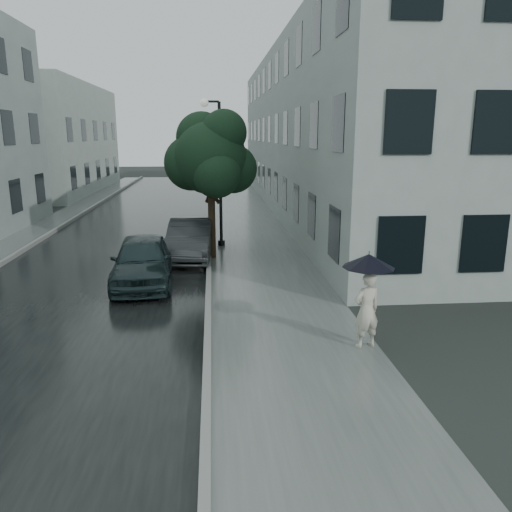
{
  "coord_description": "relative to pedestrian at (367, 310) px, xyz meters",
  "views": [
    {
      "loc": [
        -1.4,
        -10.44,
        4.33
      ],
      "look_at": [
        -0.33,
        1.87,
        1.3
      ],
      "focal_mm": 35.0,
      "sensor_mm": 36.0,
      "label": 1
    }
  ],
  "objects": [
    {
      "name": "street_tree",
      "position": [
        -3.15,
        8.24,
        2.74
      ],
      "size": [
        3.28,
        2.98,
        5.16
      ],
      "color": "#332619",
      "rests_on": "ground"
    },
    {
      "name": "car_near",
      "position": [
        -5.2,
        5.0,
        -0.09
      ],
      "size": [
        1.96,
        4.29,
        1.42
      ],
      "primitive_type": "imported",
      "rotation": [
        0.0,
        0.0,
        0.07
      ],
      "color": "black",
      "rests_on": "ground"
    },
    {
      "name": "pedestrian",
      "position": [
        0.0,
        0.0,
        0.0
      ],
      "size": [
        0.67,
        0.54,
        1.61
      ],
      "primitive_type": "imported",
      "rotation": [
        0.0,
        0.0,
        3.44
      ],
      "color": "beige",
      "rests_on": "sidewalk"
    },
    {
      "name": "kerb_near",
      "position": [
        -3.27,
        13.0,
        -0.74
      ],
      "size": [
        0.15,
        60.0,
        0.15
      ],
      "primitive_type": "cube",
      "color": "slate",
      "rests_on": "ground"
    },
    {
      "name": "building_near",
      "position": [
        3.77,
        20.5,
        3.69
      ],
      "size": [
        7.02,
        36.0,
        9.0
      ],
      "color": "#909E97",
      "rests_on": "ground"
    },
    {
      "name": "sidewalk_far",
      "position": [
        -11.2,
        13.0,
        -0.81
      ],
      "size": [
        1.7,
        60.0,
        0.01
      ],
      "primitive_type": "cube",
      "color": "#4C5451",
      "rests_on": "ground"
    },
    {
      "name": "sidewalk",
      "position": [
        -1.45,
        13.0,
        -0.81
      ],
      "size": [
        3.5,
        60.0,
        0.01
      ],
      "primitive_type": "cube",
      "color": "slate",
      "rests_on": "ground"
    },
    {
      "name": "ground",
      "position": [
        -1.7,
        1.0,
        -0.81
      ],
      "size": [
        120.0,
        120.0,
        0.0
      ],
      "primitive_type": "plane",
      "color": "black",
      "rests_on": "ground"
    },
    {
      "name": "building_far_b",
      "position": [
        -15.47,
        31.0,
        3.19
      ],
      "size": [
        7.02,
        18.0,
        8.0
      ],
      "color": "#909E97",
      "rests_on": "ground"
    },
    {
      "name": "umbrella",
      "position": [
        -0.01,
        -0.01,
        1.05
      ],
      "size": [
        1.22,
        1.22,
        1.11
      ],
      "rotation": [
        0.0,
        0.0,
        0.16
      ],
      "color": "black",
      "rests_on": "ground"
    },
    {
      "name": "kerb_far",
      "position": [
        -10.27,
        13.0,
        -0.74
      ],
      "size": [
        0.15,
        60.0,
        0.15
      ],
      "primitive_type": "cube",
      "color": "slate",
      "rests_on": "ground"
    },
    {
      "name": "car_far",
      "position": [
        -3.9,
        8.05,
        -0.1
      ],
      "size": [
        1.77,
        4.35,
        1.4
      ],
      "primitive_type": "imported",
      "rotation": [
        0.0,
        0.0,
        -0.07
      ],
      "color": "#222527",
      "rests_on": "ground"
    },
    {
      "name": "lamp_post",
      "position": [
        -2.94,
        10.1,
        2.39
      ],
      "size": [
        0.85,
        0.32,
        5.62
      ],
      "rotation": [
        0.0,
        0.0,
        0.03
      ],
      "color": "black",
      "rests_on": "ground"
    },
    {
      "name": "asphalt_road",
      "position": [
        -6.78,
        13.0,
        -0.81
      ],
      "size": [
        6.85,
        60.0,
        0.0
      ],
      "primitive_type": "cube",
      "color": "black",
      "rests_on": "ground"
    }
  ]
}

